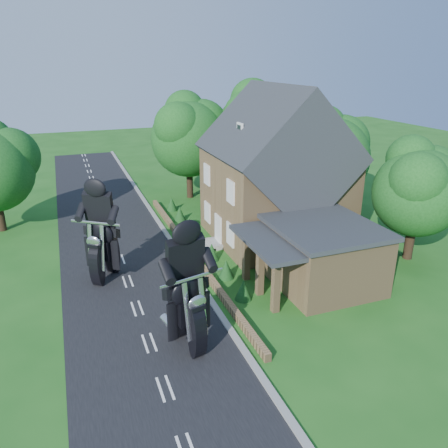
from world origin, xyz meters
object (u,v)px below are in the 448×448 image
object	(u,v)px
annex	(320,253)
motorcycle_follow	(105,265)
motorcycle_lead	(188,329)
garden_wall	(192,253)
house	(276,176)

from	to	relation	value
annex	motorcycle_follow	world-z (taller)	annex
annex	motorcycle_lead	world-z (taller)	annex
garden_wall	motorcycle_follow	size ratio (longest dim) A/B	11.63
garden_wall	motorcycle_lead	xyz separation A→B (m)	(-2.78, -8.84, 0.68)
motorcycle_lead	motorcycle_follow	world-z (taller)	same
house	motorcycle_follow	world-z (taller)	house
motorcycle_follow	motorcycle_lead	bearing A→B (deg)	144.07
garden_wall	annex	world-z (taller)	annex
garden_wall	motorcycle_follow	distance (m)	5.55
house	motorcycle_lead	bearing A→B (deg)	-132.34
house	motorcycle_lead	distance (m)	13.76
motorcycle_lead	house	bearing A→B (deg)	-145.67
motorcycle_follow	house	bearing A→B (deg)	-133.74
annex	garden_wall	bearing A→B (deg)	133.84
garden_wall	house	xyz separation A→B (m)	(6.19, 1.00, 4.14)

